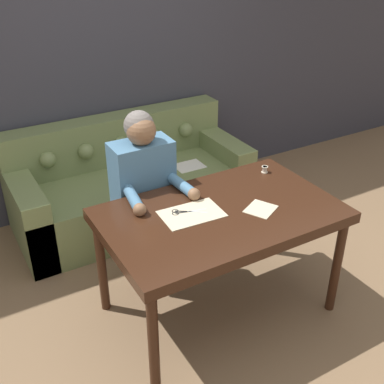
{
  "coord_description": "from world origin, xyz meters",
  "views": [
    {
      "loc": [
        -1.26,
        -2.04,
        2.28
      ],
      "look_at": [
        0.0,
        0.15,
        0.87
      ],
      "focal_mm": 45.0,
      "sensor_mm": 36.0,
      "label": 1
    }
  ],
  "objects_px": {
    "couch": "(130,186)",
    "thread_spool": "(265,169)",
    "dining_table": "(221,221)",
    "person": "(144,200)",
    "scissors": "(183,212)"
  },
  "relations": [
    {
      "from": "dining_table",
      "to": "person",
      "type": "distance_m",
      "value": 0.62
    },
    {
      "from": "couch",
      "to": "person",
      "type": "height_order",
      "value": "person"
    },
    {
      "from": "couch",
      "to": "person",
      "type": "bearing_deg",
      "value": -105.63
    },
    {
      "from": "dining_table",
      "to": "scissors",
      "type": "relative_size",
      "value": 6.77
    },
    {
      "from": "scissors",
      "to": "thread_spool",
      "type": "distance_m",
      "value": 0.77
    },
    {
      "from": "dining_table",
      "to": "thread_spool",
      "type": "distance_m",
      "value": 0.62
    },
    {
      "from": "couch",
      "to": "thread_spool",
      "type": "bearing_deg",
      "value": -62.53
    },
    {
      "from": "couch",
      "to": "dining_table",
      "type": "bearing_deg",
      "value": -88.93
    },
    {
      "from": "dining_table",
      "to": "scissors",
      "type": "bearing_deg",
      "value": 154.95
    },
    {
      "from": "person",
      "to": "thread_spool",
      "type": "xyz_separation_m",
      "value": [
        0.79,
        -0.29,
        0.16
      ]
    },
    {
      "from": "thread_spool",
      "to": "person",
      "type": "bearing_deg",
      "value": 159.92
    },
    {
      "from": "couch",
      "to": "person",
      "type": "xyz_separation_m",
      "value": [
        -0.22,
        -0.8,
        0.33
      ]
    },
    {
      "from": "dining_table",
      "to": "thread_spool",
      "type": "xyz_separation_m",
      "value": [
        0.54,
        0.28,
        0.1
      ]
    },
    {
      "from": "couch",
      "to": "thread_spool",
      "type": "xyz_separation_m",
      "value": [
        0.57,
        -1.09,
        0.49
      ]
    },
    {
      "from": "dining_table",
      "to": "thread_spool",
      "type": "relative_size",
      "value": 31.79
    }
  ]
}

